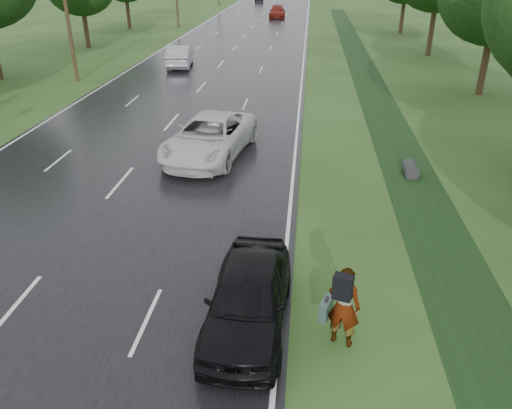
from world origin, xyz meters
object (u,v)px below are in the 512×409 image
object	(u,v)px
dark_sedan	(248,297)
silver_sedan	(180,56)
white_pickup	(210,137)
pedestrian	(343,305)

from	to	relation	value
dark_sedan	silver_sedan	bearing A→B (deg)	108.04
white_pickup	silver_sedan	world-z (taller)	white_pickup
dark_sedan	pedestrian	bearing A→B (deg)	-8.39
pedestrian	white_pickup	world-z (taller)	pedestrian
pedestrian	dark_sedan	distance (m)	2.22
pedestrian	silver_sedan	world-z (taller)	pedestrian
pedestrian	white_pickup	xyz separation A→B (m)	(-5.17, 11.47, -0.14)
white_pickup	silver_sedan	xyz separation A→B (m)	(-6.05, 19.37, -0.05)
silver_sedan	white_pickup	bearing A→B (deg)	99.84
dark_sedan	silver_sedan	distance (m)	31.78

